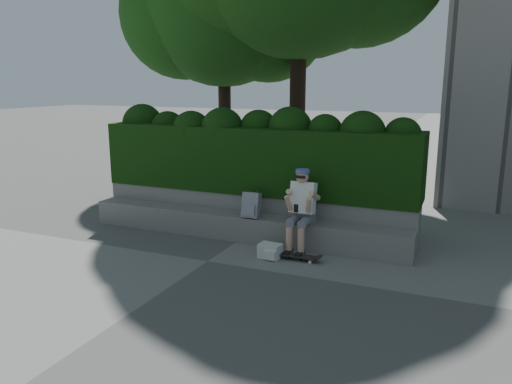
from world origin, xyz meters
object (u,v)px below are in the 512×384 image
at_px(skateboard, 296,256).
at_px(backpack_ground, 270,251).
at_px(backpack_plaid, 251,205).
at_px(person, 302,207).

distance_m(skateboard, backpack_ground, 0.42).
height_order(skateboard, backpack_plaid, backpack_plaid).
bearing_deg(skateboard, person, 97.95).
relative_size(person, backpack_plaid, 3.10).
bearing_deg(backpack_ground, skateboard, 14.26).
height_order(skateboard, backpack_ground, backpack_ground).
distance_m(skateboard, backpack_plaid, 1.29).
xyz_separation_m(skateboard, backpack_ground, (-0.41, -0.07, 0.05)).
bearing_deg(person, backpack_ground, -123.94).
relative_size(skateboard, backpack_plaid, 1.67).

